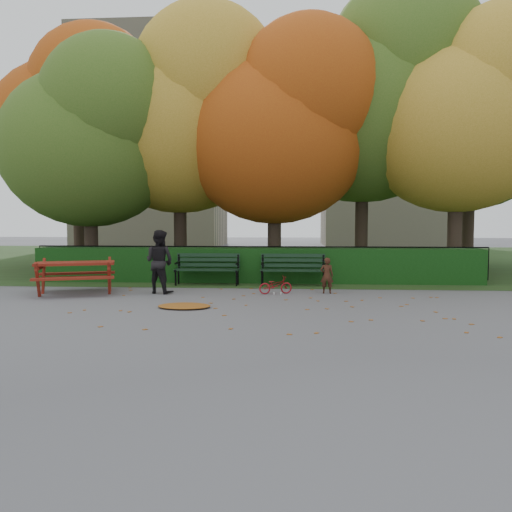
# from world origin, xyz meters

# --- Properties ---
(ground) EXTENTS (90.00, 90.00, 0.00)m
(ground) POSITION_xyz_m (0.00, 0.00, 0.00)
(ground) COLOR slate
(ground) RESTS_ON ground
(grass_strip) EXTENTS (90.00, 90.00, 0.00)m
(grass_strip) POSITION_xyz_m (0.00, 14.00, 0.01)
(grass_strip) COLOR #223516
(grass_strip) RESTS_ON ground
(building_left) EXTENTS (10.00, 7.00, 15.00)m
(building_left) POSITION_xyz_m (-9.00, 26.00, 7.50)
(building_left) COLOR #AEA389
(building_left) RESTS_ON ground
(building_right) EXTENTS (9.00, 6.00, 12.00)m
(building_right) POSITION_xyz_m (8.00, 28.00, 6.00)
(building_right) COLOR #AEA389
(building_right) RESTS_ON ground
(hedge) EXTENTS (13.00, 0.90, 1.00)m
(hedge) POSITION_xyz_m (0.00, 4.50, 0.50)
(hedge) COLOR black
(hedge) RESTS_ON ground
(iron_fence) EXTENTS (14.00, 0.04, 1.02)m
(iron_fence) POSITION_xyz_m (0.00, 5.30, 0.54)
(iron_fence) COLOR black
(iron_fence) RESTS_ON ground
(tree_a) EXTENTS (5.88, 5.60, 7.48)m
(tree_a) POSITION_xyz_m (-5.19, 5.58, 4.52)
(tree_a) COLOR #2C201A
(tree_a) RESTS_ON ground
(tree_b) EXTENTS (6.72, 6.40, 8.79)m
(tree_b) POSITION_xyz_m (-2.44, 6.75, 5.40)
(tree_b) COLOR #2C201A
(tree_b) RESTS_ON ground
(tree_c) EXTENTS (6.30, 6.00, 8.00)m
(tree_c) POSITION_xyz_m (0.83, 5.96, 4.82)
(tree_c) COLOR #2C201A
(tree_c) RESTS_ON ground
(tree_d) EXTENTS (7.14, 6.80, 9.58)m
(tree_d) POSITION_xyz_m (3.88, 7.23, 5.98)
(tree_d) COLOR #2C201A
(tree_d) RESTS_ON ground
(tree_e) EXTENTS (6.09, 5.80, 8.16)m
(tree_e) POSITION_xyz_m (6.52, 5.77, 5.08)
(tree_e) COLOR #2C201A
(tree_e) RESTS_ON ground
(tree_f) EXTENTS (6.93, 6.60, 9.19)m
(tree_f) POSITION_xyz_m (-7.13, 9.24, 5.69)
(tree_f) COLOR #2C201A
(tree_f) RESTS_ON ground
(tree_g) EXTENTS (6.30, 6.00, 8.55)m
(tree_g) POSITION_xyz_m (8.33, 9.76, 5.37)
(tree_g) COLOR #2C201A
(tree_g) RESTS_ON ground
(bench_left) EXTENTS (1.80, 0.57, 0.88)m
(bench_left) POSITION_xyz_m (-1.30, 3.70, 0.52)
(bench_left) COLOR black
(bench_left) RESTS_ON ground
(bench_right) EXTENTS (1.80, 0.57, 0.88)m
(bench_right) POSITION_xyz_m (1.10, 3.70, 0.52)
(bench_right) COLOR black
(bench_right) RESTS_ON ground
(picnic_table) EXTENTS (2.23, 2.01, 0.90)m
(picnic_table) POSITION_xyz_m (-4.26, 1.75, 0.61)
(picnic_table) COLOR #65180C
(picnic_table) RESTS_ON ground
(leaf_pile) EXTENTS (1.30, 1.11, 0.08)m
(leaf_pile) POSITION_xyz_m (-1.17, -0.02, 0.04)
(leaf_pile) COLOR brown
(leaf_pile) RESTS_ON ground
(leaf_scatter) EXTENTS (9.00, 5.70, 0.01)m
(leaf_scatter) POSITION_xyz_m (0.00, 0.30, 0.01)
(leaf_scatter) COLOR brown
(leaf_scatter) RESTS_ON ground
(child) EXTENTS (0.34, 0.24, 0.89)m
(child) POSITION_xyz_m (1.93, 2.25, 0.45)
(child) COLOR #391D12
(child) RESTS_ON ground
(adult) EXTENTS (0.93, 0.83, 1.58)m
(adult) POSITION_xyz_m (-2.23, 2.02, 0.79)
(adult) COLOR black
(adult) RESTS_ON ground
(bicycle) EXTENTS (0.88, 0.52, 0.43)m
(bicycle) POSITION_xyz_m (0.66, 2.07, 0.22)
(bicycle) COLOR maroon
(bicycle) RESTS_ON ground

